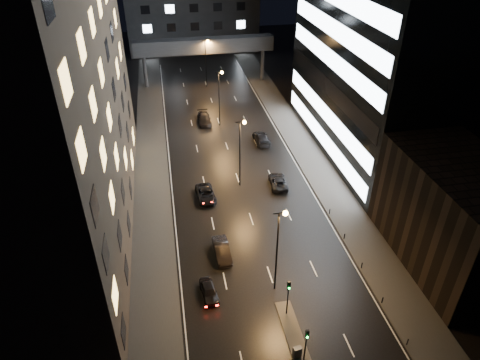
{
  "coord_description": "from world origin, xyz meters",
  "views": [
    {
      "loc": [
        -9.39,
        -22.4,
        34.28
      ],
      "look_at": [
        -0.87,
        23.28,
        4.0
      ],
      "focal_mm": 32.0,
      "sensor_mm": 36.0,
      "label": 1
    }
  ],
  "objects_px": {
    "car_away_c": "(206,194)",
    "car_away_b": "(222,250)",
    "car_away_a": "(209,291)",
    "car_away_d": "(204,119)",
    "utility_cabinet": "(297,352)",
    "car_toward_b": "(261,138)",
    "car_toward_a": "(278,181)"
  },
  "relations": [
    {
      "from": "car_away_a",
      "to": "utility_cabinet",
      "type": "distance_m",
      "value": 10.99
    },
    {
      "from": "car_away_d",
      "to": "car_toward_b",
      "type": "xyz_separation_m",
      "value": [
        8.6,
        -9.41,
        -0.0
      ]
    },
    {
      "from": "car_away_d",
      "to": "car_toward_a",
      "type": "distance_m",
      "value": 24.04
    },
    {
      "from": "car_away_a",
      "to": "utility_cabinet",
      "type": "height_order",
      "value": "utility_cabinet"
    },
    {
      "from": "car_away_c",
      "to": "utility_cabinet",
      "type": "relative_size",
      "value": 4.23
    },
    {
      "from": "car_away_b",
      "to": "car_away_d",
      "type": "relative_size",
      "value": 0.85
    },
    {
      "from": "car_away_c",
      "to": "car_away_b",
      "type": "bearing_deg",
      "value": -91.93
    },
    {
      "from": "car_away_d",
      "to": "utility_cabinet",
      "type": "xyz_separation_m",
      "value": [
        2.55,
        -49.87,
        -0.06
      ]
    },
    {
      "from": "car_away_a",
      "to": "car_away_b",
      "type": "xyz_separation_m",
      "value": [
        2.2,
        5.69,
        0.14
      ]
    },
    {
      "from": "car_away_d",
      "to": "car_toward_b",
      "type": "distance_m",
      "value": 12.75
    },
    {
      "from": "car_toward_b",
      "to": "car_away_b",
      "type": "bearing_deg",
      "value": 68.03
    },
    {
      "from": "car_toward_b",
      "to": "car_away_d",
      "type": "bearing_deg",
      "value": -47.37
    },
    {
      "from": "car_toward_a",
      "to": "utility_cabinet",
      "type": "distance_m",
      "value": 27.74
    },
    {
      "from": "car_away_d",
      "to": "car_toward_a",
      "type": "bearing_deg",
      "value": -70.96
    },
    {
      "from": "car_away_a",
      "to": "car_toward_b",
      "type": "bearing_deg",
      "value": 60.96
    },
    {
      "from": "car_away_d",
      "to": "utility_cabinet",
      "type": "relative_size",
      "value": 4.69
    },
    {
      "from": "car_away_a",
      "to": "car_away_c",
      "type": "distance_m",
      "value": 17.39
    },
    {
      "from": "car_toward_a",
      "to": "car_away_b",
      "type": "bearing_deg",
      "value": 56.93
    },
    {
      "from": "car_toward_a",
      "to": "utility_cabinet",
      "type": "relative_size",
      "value": 4.18
    },
    {
      "from": "car_away_a",
      "to": "car_away_b",
      "type": "distance_m",
      "value": 6.1
    },
    {
      "from": "car_away_a",
      "to": "car_toward_b",
      "type": "relative_size",
      "value": 0.67
    },
    {
      "from": "car_toward_a",
      "to": "car_toward_b",
      "type": "distance_m",
      "value": 13.28
    },
    {
      "from": "car_toward_a",
      "to": "car_toward_b",
      "type": "bearing_deg",
      "value": -87.64
    },
    {
      "from": "car_away_a",
      "to": "car_away_c",
      "type": "xyz_separation_m",
      "value": [
        1.72,
        17.31,
        0.07
      ]
    },
    {
      "from": "car_away_a",
      "to": "utility_cabinet",
      "type": "bearing_deg",
      "value": -58.71
    },
    {
      "from": "car_away_a",
      "to": "car_toward_a",
      "type": "relative_size",
      "value": 0.75
    },
    {
      "from": "car_away_d",
      "to": "car_toward_a",
      "type": "height_order",
      "value": "car_away_d"
    },
    {
      "from": "car_away_b",
      "to": "car_toward_a",
      "type": "height_order",
      "value": "car_away_b"
    },
    {
      "from": "car_away_c",
      "to": "car_toward_a",
      "type": "xyz_separation_m",
      "value": [
        10.55,
        1.27,
        -0.01
      ]
    },
    {
      "from": "car_away_a",
      "to": "car_away_d",
      "type": "height_order",
      "value": "car_away_d"
    },
    {
      "from": "car_away_c",
      "to": "car_away_a",
      "type": "bearing_deg",
      "value": -99.99
    },
    {
      "from": "car_away_c",
      "to": "car_away_d",
      "type": "height_order",
      "value": "car_away_d"
    }
  ]
}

